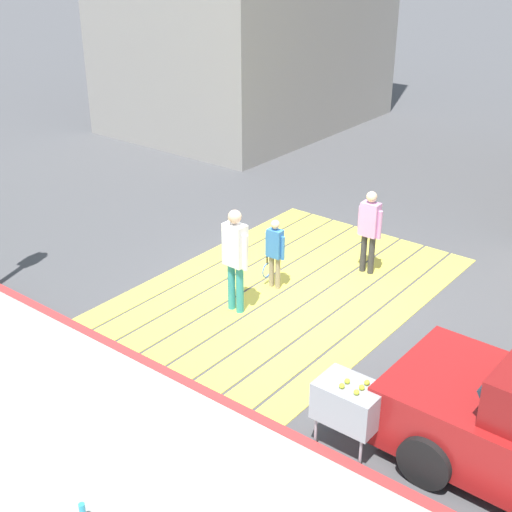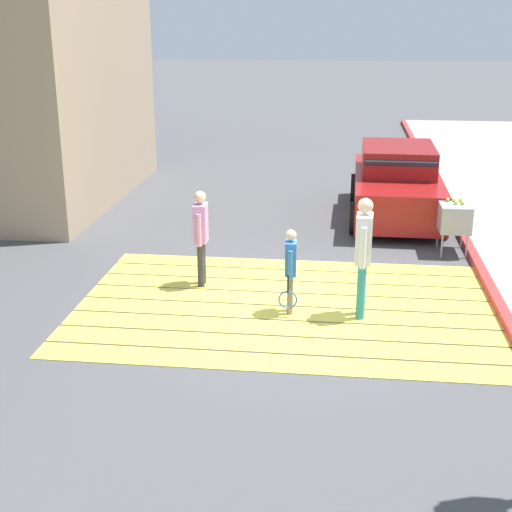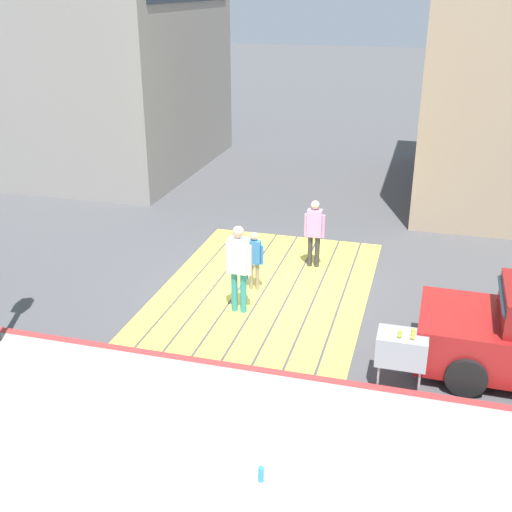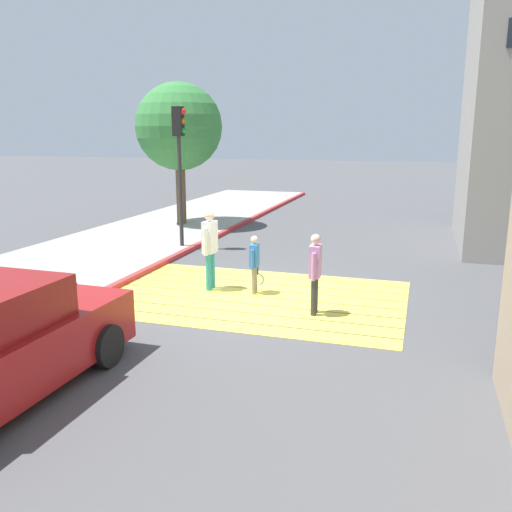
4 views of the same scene
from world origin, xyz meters
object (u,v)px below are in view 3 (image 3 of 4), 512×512
(water_bottle, at_px, (261,474))
(pedestrian_child_with_racket, at_px, (254,258))
(pedestrian_adult_trailing, at_px, (239,263))
(tennis_ball_cart, at_px, (402,348))
(pedestrian_adult_lead, at_px, (314,229))

(water_bottle, distance_m, pedestrian_child_with_racket, 5.95)
(pedestrian_adult_trailing, height_order, pedestrian_child_with_racket, pedestrian_adult_trailing)
(water_bottle, relative_size, pedestrian_child_with_racket, 0.17)
(tennis_ball_cart, bearing_deg, pedestrian_adult_lead, 27.37)
(pedestrian_adult_trailing, relative_size, pedestrian_child_with_racket, 1.39)
(tennis_ball_cart, distance_m, pedestrian_adult_trailing, 3.73)
(pedestrian_adult_trailing, bearing_deg, tennis_ball_cart, -118.44)
(tennis_ball_cart, xyz_separation_m, pedestrian_child_with_racket, (2.82, 3.25, 0.04))
(pedestrian_adult_trailing, xyz_separation_m, pedestrian_child_with_racket, (1.05, -0.01, -0.32))
(pedestrian_adult_lead, distance_m, pedestrian_adult_trailing, 2.78)
(tennis_ball_cart, relative_size, pedestrian_adult_lead, 0.63)
(pedestrian_child_with_racket, bearing_deg, tennis_ball_cart, -130.95)
(pedestrian_adult_lead, bearing_deg, water_bottle, -174.44)
(pedestrian_adult_trailing, bearing_deg, water_bottle, -159.72)
(water_bottle, height_order, pedestrian_adult_trailing, pedestrian_adult_trailing)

